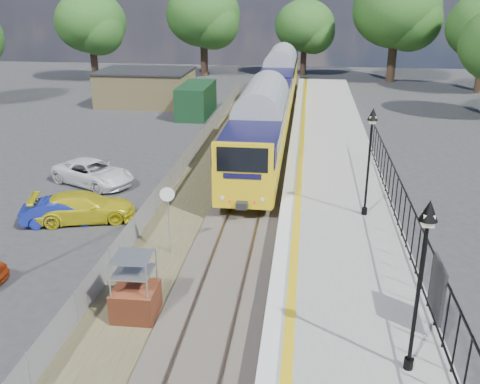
% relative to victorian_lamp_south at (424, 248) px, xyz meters
% --- Properties ---
extents(ground, '(120.00, 120.00, 0.00)m').
position_rel_victorian_lamp_south_xyz_m(ground, '(-5.50, 4.00, -4.30)').
color(ground, '#2D2D30').
rests_on(ground, ground).
extents(track_bed, '(5.90, 80.00, 0.29)m').
position_rel_victorian_lamp_south_xyz_m(track_bed, '(-5.97, 13.67, -4.21)').
color(track_bed, '#473F38').
rests_on(track_bed, ground).
extents(platform, '(5.00, 70.00, 0.90)m').
position_rel_victorian_lamp_south_xyz_m(platform, '(-1.30, 12.00, -3.85)').
color(platform, gray).
rests_on(platform, ground).
extents(platform_edge, '(0.90, 70.00, 0.01)m').
position_rel_victorian_lamp_south_xyz_m(platform_edge, '(-3.36, 12.00, -3.39)').
color(platform_edge, silver).
rests_on(platform_edge, platform).
extents(victorian_lamp_south, '(0.44, 0.44, 4.60)m').
position_rel_victorian_lamp_south_xyz_m(victorian_lamp_south, '(0.00, 0.00, 0.00)').
color(victorian_lamp_south, black).
rests_on(victorian_lamp_south, platform).
extents(victorian_lamp_north, '(0.44, 0.44, 4.60)m').
position_rel_victorian_lamp_south_xyz_m(victorian_lamp_north, '(-0.20, 10.00, 0.00)').
color(victorian_lamp_north, black).
rests_on(victorian_lamp_north, platform).
extents(palisade_fence, '(0.12, 26.00, 2.00)m').
position_rel_victorian_lamp_south_xyz_m(palisade_fence, '(1.05, 6.24, -2.46)').
color(palisade_fence, black).
rests_on(palisade_fence, platform).
extents(wire_fence, '(0.06, 52.00, 1.20)m').
position_rel_victorian_lamp_south_xyz_m(wire_fence, '(-9.70, 16.00, -3.70)').
color(wire_fence, '#999EA3').
rests_on(wire_fence, ground).
extents(outbuilding, '(10.80, 10.10, 3.12)m').
position_rel_victorian_lamp_south_xyz_m(outbuilding, '(-16.41, 35.21, -2.78)').
color(outbuilding, tan).
rests_on(outbuilding, ground).
extents(tree_line, '(56.80, 43.80, 11.88)m').
position_rel_victorian_lamp_south_xyz_m(tree_line, '(-4.10, 46.00, 2.31)').
color(tree_line, '#332319').
rests_on(tree_line, ground).
extents(train, '(2.82, 40.83, 3.51)m').
position_rel_victorian_lamp_south_xyz_m(train, '(-5.50, 30.80, -1.96)').
color(train, gold).
rests_on(train, ground).
extents(brick_plinth, '(1.39, 1.39, 2.21)m').
position_rel_victorian_lamp_south_xyz_m(brick_plinth, '(-8.00, 2.67, -3.24)').
color(brick_plinth, brown).
rests_on(brick_plinth, ground).
extents(speed_sign, '(0.57, 0.16, 2.85)m').
position_rel_victorian_lamp_south_xyz_m(speed_sign, '(-8.00, 7.06, -2.35)').
color(speed_sign, '#999EA3').
rests_on(speed_sign, ground).
extents(car_blue, '(3.74, 2.20, 1.16)m').
position_rel_victorian_lamp_south_xyz_m(car_blue, '(-13.55, 9.40, -3.72)').
color(car_blue, navy).
rests_on(car_blue, ground).
extents(car_yellow, '(4.91, 3.05, 1.33)m').
position_rel_victorian_lamp_south_xyz_m(car_yellow, '(-12.70, 9.83, -3.63)').
color(car_yellow, gold).
rests_on(car_yellow, ground).
extents(car_white, '(5.22, 4.02, 1.32)m').
position_rel_victorian_lamp_south_xyz_m(car_white, '(-14.12, 14.53, -3.64)').
color(car_white, white).
rests_on(car_white, ground).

